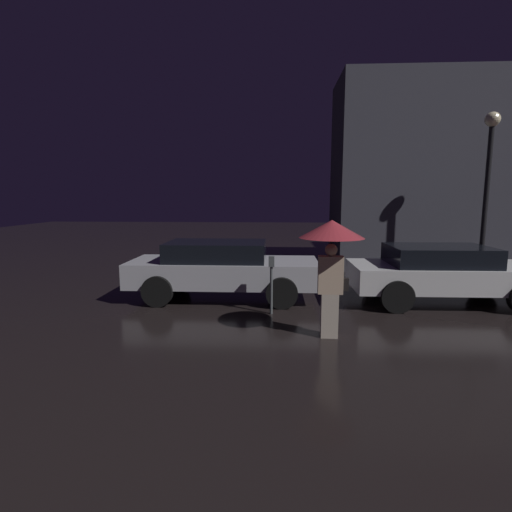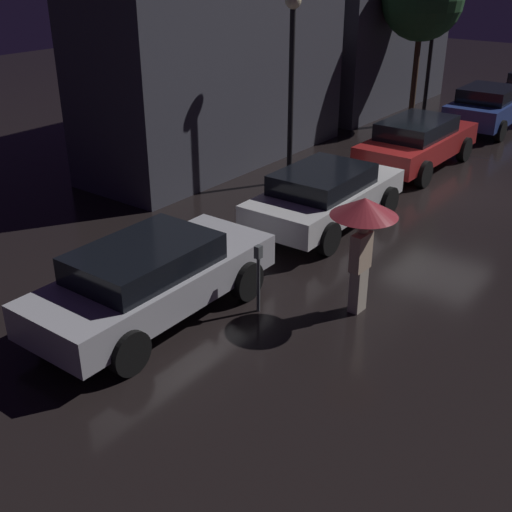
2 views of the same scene
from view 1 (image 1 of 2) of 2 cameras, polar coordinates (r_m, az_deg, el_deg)
building_facade_left at (r=15.80m, az=27.22°, el=10.34°), size 8.59×3.00×6.44m
parked_car_silver at (r=9.72m, az=-4.83°, el=-1.67°), size 4.52×1.95×1.38m
parked_car_white at (r=10.22m, az=25.18°, el=-2.09°), size 4.30×1.99×1.33m
pedestrian_with_umbrella at (r=6.95m, az=10.73°, el=1.80°), size 1.11×1.11×2.07m
parking_meter at (r=8.36m, az=2.21°, el=-3.21°), size 0.12×0.10×1.23m
street_lamp_near at (r=13.02m, az=30.26°, el=10.57°), size 0.40×0.40×4.74m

